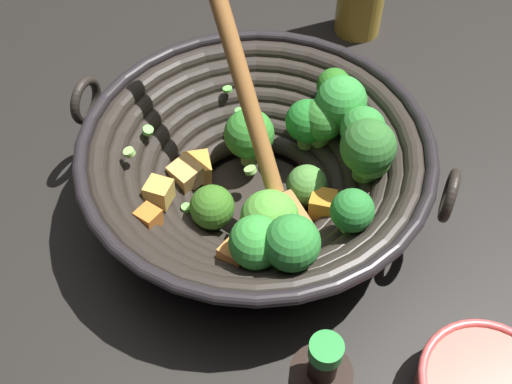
# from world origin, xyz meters

# --- Properties ---
(ground_plane) EXTENTS (4.00, 4.00, 0.00)m
(ground_plane) POSITION_xyz_m (0.00, 0.00, 0.00)
(ground_plane) COLOR black
(wok) EXTENTS (0.40, 0.37, 0.28)m
(wok) POSITION_xyz_m (0.01, -0.00, 0.07)
(wok) COLOR black
(wok) RESTS_ON ground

